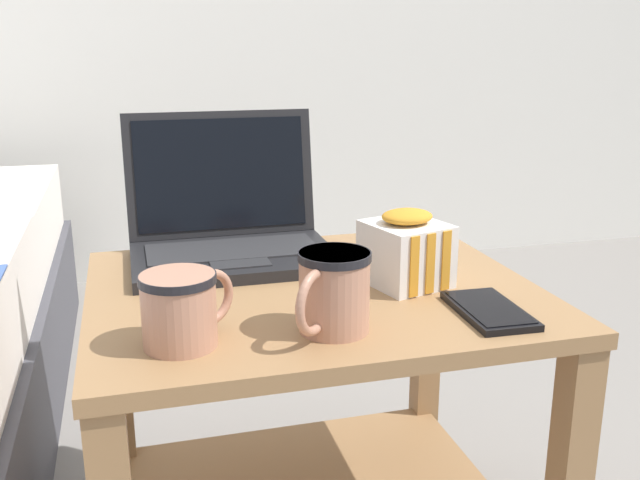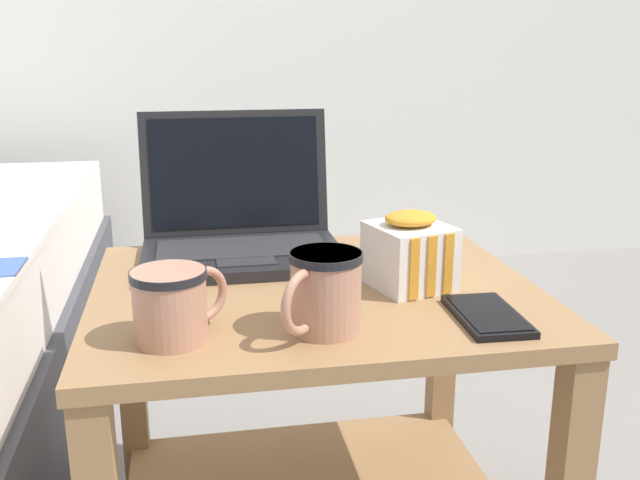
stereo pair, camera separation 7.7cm
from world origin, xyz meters
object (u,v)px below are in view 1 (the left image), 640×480
laptop (230,229)px  cell_phone (489,310)px  mug_front_left (333,288)px  snack_bag (406,250)px  mug_front_right (181,305)px

laptop → cell_phone: laptop is taller
laptop → mug_front_left: (0.07, -0.34, 0.01)m
snack_bag → laptop: bearing=138.3°
snack_bag → mug_front_right: bearing=-158.2°
mug_front_left → laptop: bearing=102.2°
mug_front_right → snack_bag: bearing=21.8°
mug_front_right → snack_bag: snack_bag is taller
mug_front_left → snack_bag: bearing=42.9°
cell_phone → laptop: bearing=129.9°
laptop → cell_phone: (0.28, -0.34, -0.04)m
snack_bag → cell_phone: bearing=-66.8°
mug_front_right → cell_phone: size_ratio=0.80×
laptop → cell_phone: bearing=-50.1°
mug_front_right → cell_phone: mug_front_right is taller
mug_front_right → mug_front_left: bearing=-2.7°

